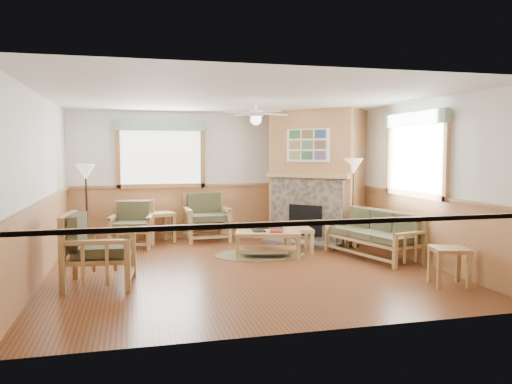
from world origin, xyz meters
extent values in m
cube|color=brown|center=(0.00, 0.00, -0.01)|extent=(6.00, 6.00, 0.01)
cube|color=white|center=(0.00, 0.00, 2.70)|extent=(6.00, 6.00, 0.01)
cube|color=white|center=(0.00, 3.00, 1.35)|extent=(6.00, 0.02, 2.70)
cube|color=white|center=(0.00, -3.00, 1.35)|extent=(6.00, 0.02, 2.70)
cube|color=white|center=(-3.00, 0.00, 1.35)|extent=(0.02, 6.00, 2.70)
cube|color=white|center=(3.00, 0.00, 1.35)|extent=(0.02, 6.00, 2.70)
cylinder|color=brown|center=(0.51, 0.84, 0.01)|extent=(2.00, 2.00, 0.01)
cube|color=maroon|center=(0.75, 0.60, 0.48)|extent=(0.31, 0.36, 0.03)
cube|color=black|center=(0.45, 0.72, 0.48)|extent=(0.20, 0.27, 0.03)
camera|label=1|loc=(-1.69, -7.73, 1.86)|focal=35.00mm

